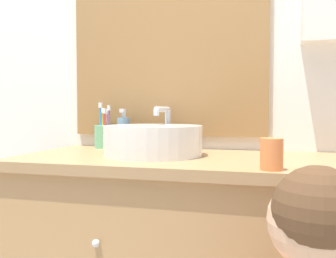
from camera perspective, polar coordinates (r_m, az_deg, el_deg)
name	(u,v)px	position (r m, az deg, el deg)	size (l,w,h in m)	color
wall_back	(227,48)	(1.62, 9.03, 12.07)	(3.20, 0.18, 2.50)	silver
sink_basin	(154,140)	(1.37, -2.21, -1.63)	(0.36, 0.41, 0.18)	silver
toothbrush_holder	(105,136)	(1.65, -9.62, -1.00)	(0.09, 0.09, 0.20)	#66B27F
soap_dispenser	(124,133)	(1.59, -6.76, -0.55)	(0.05, 0.05, 0.17)	#6B93B2
drinking_cup	(272,154)	(1.07, 15.51, -3.71)	(0.06, 0.06, 0.09)	orange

